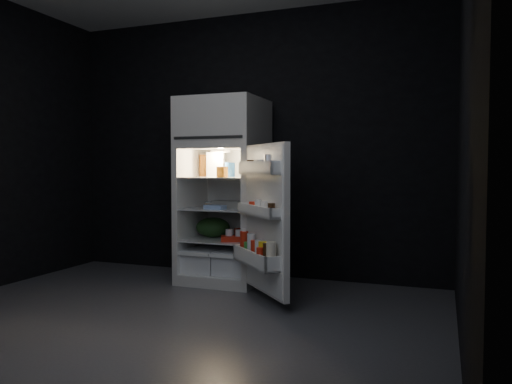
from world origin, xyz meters
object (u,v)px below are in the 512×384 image
at_px(refrigerator, 225,184).
at_px(yogurt_tray, 235,239).
at_px(milk_jug, 216,165).
at_px(fridge_door, 263,221).
at_px(egg_carton, 228,204).

distance_m(refrigerator, yogurt_tray, 0.56).
bearing_deg(milk_jug, refrigerator, -30.25).
height_order(refrigerator, fridge_door, refrigerator).
relative_size(refrigerator, fridge_door, 1.46).
bearing_deg(milk_jug, yogurt_tray, -51.04).
distance_m(milk_jug, egg_carton, 0.42).
bearing_deg(yogurt_tray, fridge_door, -71.58).
distance_m(fridge_door, milk_jug, 1.11).
bearing_deg(fridge_door, yogurt_tray, 133.42).
height_order(fridge_door, yogurt_tray, fridge_door).
xyz_separation_m(egg_carton, yogurt_tray, (0.13, -0.12, -0.31)).
xyz_separation_m(refrigerator, egg_carton, (0.06, -0.05, -0.19)).
bearing_deg(egg_carton, fridge_door, -47.95).
bearing_deg(milk_jug, fridge_door, -59.19).
bearing_deg(yogurt_tray, milk_jug, 120.84).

